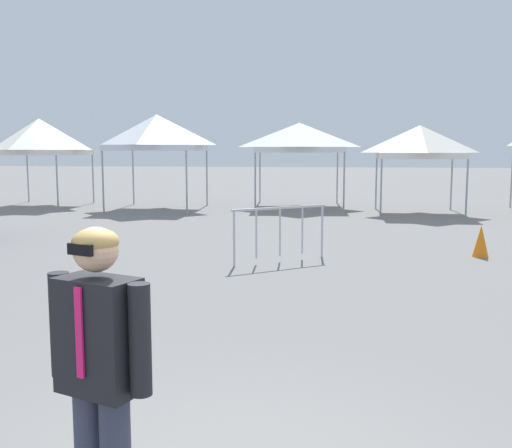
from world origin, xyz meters
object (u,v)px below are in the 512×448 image
(canopy_tent_behind_center, at_px, (40,137))
(traffic_cone_lot_center, at_px, (481,241))
(canopy_tent_far_left, at_px, (157,133))
(canopy_tent_behind_right, at_px, (420,142))
(crowd_barrier_mid_lot, at_px, (280,223))
(person_foreground, at_px, (100,371))
(canopy_tent_center, at_px, (299,138))

(canopy_tent_behind_center, height_order, traffic_cone_lot_center, canopy_tent_behind_center)
(traffic_cone_lot_center, bearing_deg, canopy_tent_far_left, 137.27)
(canopy_tent_behind_right, xyz_separation_m, crowd_barrier_mid_lot, (-3.80, -9.47, -1.66))
(canopy_tent_far_left, relative_size, crowd_barrier_mid_lot, 2.01)
(canopy_tent_behind_center, xyz_separation_m, canopy_tent_behind_right, (14.03, -0.79, -0.23))
(person_foreground, bearing_deg, canopy_tent_center, 90.80)
(canopy_tent_center, xyz_separation_m, canopy_tent_behind_right, (4.19, -1.99, -0.20))
(canopy_tent_far_left, bearing_deg, canopy_tent_center, 18.11)
(canopy_tent_center, height_order, canopy_tent_behind_right, canopy_tent_center)
(canopy_tent_far_left, distance_m, canopy_tent_center, 5.33)
(canopy_tent_far_left, bearing_deg, crowd_barrier_mid_lot, -60.92)
(canopy_tent_far_left, xyz_separation_m, person_foreground, (5.34, -18.29, -1.73))
(crowd_barrier_mid_lot, bearing_deg, canopy_tent_center, 91.94)
(canopy_tent_far_left, distance_m, person_foreground, 19.13)
(canopy_tent_center, distance_m, traffic_cone_lot_center, 11.48)
(person_foreground, xyz_separation_m, crowd_barrier_mid_lot, (0.11, 8.48, -0.28))
(canopy_tent_center, height_order, crowd_barrier_mid_lot, canopy_tent_center)
(canopy_tent_far_left, relative_size, traffic_cone_lot_center, 5.32)
(canopy_tent_behind_center, height_order, canopy_tent_center, canopy_tent_behind_center)
(canopy_tent_far_left, relative_size, person_foreground, 1.92)
(traffic_cone_lot_center, bearing_deg, canopy_tent_center, 112.83)
(canopy_tent_behind_center, distance_m, canopy_tent_far_left, 4.80)
(canopy_tent_far_left, relative_size, canopy_tent_center, 0.96)
(canopy_tent_center, relative_size, crowd_barrier_mid_lot, 2.10)
(canopy_tent_center, bearing_deg, traffic_cone_lot_center, -67.17)
(traffic_cone_lot_center, bearing_deg, canopy_tent_behind_right, 91.20)
(canopy_tent_far_left, bearing_deg, canopy_tent_behind_center, 174.53)
(canopy_tent_behind_center, bearing_deg, crowd_barrier_mid_lot, -45.09)
(canopy_tent_center, bearing_deg, person_foreground, -89.20)
(canopy_tent_far_left, bearing_deg, person_foreground, -73.71)
(canopy_tent_behind_center, height_order, crowd_barrier_mid_lot, canopy_tent_behind_center)
(canopy_tent_far_left, relative_size, canopy_tent_behind_right, 1.15)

